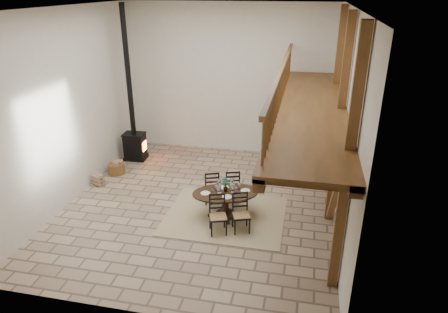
% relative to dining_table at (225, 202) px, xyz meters
% --- Properties ---
extents(ground, '(8.00, 8.00, 0.00)m').
position_rel_dining_table_xyz_m(ground, '(-0.79, 0.44, -0.40)').
color(ground, '#9E8469').
rests_on(ground, ground).
extents(room_shell, '(7.02, 8.02, 5.01)m').
position_rel_dining_table_xyz_m(room_shell, '(0.40, 0.44, 2.61)').
color(room_shell, beige).
rests_on(room_shell, ground).
extents(rug, '(3.00, 2.50, 0.02)m').
position_rel_dining_table_xyz_m(rug, '(0.00, -0.00, -0.39)').
color(rug, tan).
rests_on(rug, ground).
extents(dining_table, '(1.91, 2.07, 1.07)m').
position_rel_dining_table_xyz_m(dining_table, '(0.00, 0.00, 0.00)').
color(dining_table, black).
rests_on(dining_table, ground).
extents(wood_stove, '(0.74, 0.58, 5.00)m').
position_rel_dining_table_xyz_m(wood_stove, '(-3.72, 2.94, 0.71)').
color(wood_stove, black).
rests_on(wood_stove, ground).
extents(log_basket, '(0.52, 0.52, 0.43)m').
position_rel_dining_table_xyz_m(log_basket, '(-3.86, 1.75, -0.22)').
color(log_basket, brown).
rests_on(log_basket, ground).
extents(log_stack, '(0.39, 0.34, 0.34)m').
position_rel_dining_table_xyz_m(log_stack, '(-4.03, 0.90, -0.23)').
color(log_stack, '#A97E5E').
rests_on(log_stack, ground).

